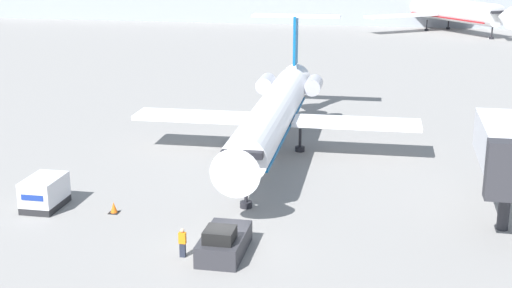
# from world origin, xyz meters

# --- Properties ---
(ground_plane) EXTENTS (600.00, 600.00, 0.00)m
(ground_plane) POSITION_xyz_m (0.00, 0.00, 0.00)
(ground_plane) COLOR gray
(airplane_main) EXTENTS (23.46, 31.19, 9.87)m
(airplane_main) POSITION_xyz_m (-0.33, 19.92, 3.48)
(airplane_main) COLOR white
(airplane_main) RESTS_ON ground
(pushback_tug) EXTENTS (2.30, 4.55, 1.89)m
(pushback_tug) POSITION_xyz_m (0.19, 0.23, 0.71)
(pushback_tug) COLOR #2D2D33
(pushback_tug) RESTS_ON ground
(luggage_cart) EXTENTS (2.12, 3.26, 2.06)m
(luggage_cart) POSITION_xyz_m (-12.95, 4.97, 1.03)
(luggage_cart) COLOR #232326
(luggage_cart) RESTS_ON ground
(worker_near_tug) EXTENTS (0.40, 0.24, 1.69)m
(worker_near_tug) POSITION_xyz_m (-1.96, -0.58, 0.88)
(worker_near_tug) COLOR #232838
(worker_near_tug) RESTS_ON ground
(traffic_cone_left) EXTENTS (0.63, 0.63, 0.73)m
(traffic_cone_left) POSITION_xyz_m (-8.20, 4.92, 0.35)
(traffic_cone_left) COLOR black
(traffic_cone_left) RESTS_ON ground
(airplane_parked_far_left) EXTENTS (28.63, 31.67, 11.25)m
(airplane_parked_far_left) POSITION_xyz_m (17.62, 107.19, 4.11)
(airplane_parked_far_left) COLOR white
(airplane_parked_far_left) RESTS_ON ground
(jet_bridge) EXTENTS (3.20, 10.55, 6.19)m
(jet_bridge) POSITION_xyz_m (15.90, 8.76, 4.44)
(jet_bridge) COLOR #2D2D33
(jet_bridge) RESTS_ON ground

